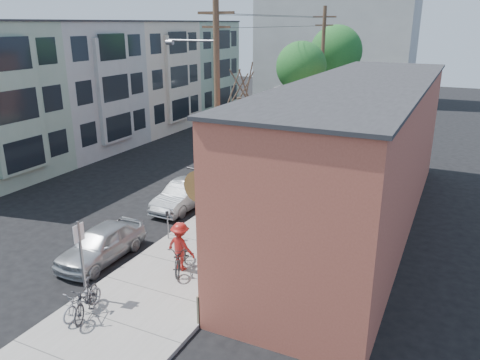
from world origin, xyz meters
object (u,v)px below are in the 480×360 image
at_px(tree_bare, 239,149).
at_px(cyclist, 181,246).
at_px(parked_bike_b, 83,301).
at_px(car_2, 231,165).
at_px(car_4, 294,129).
at_px(bus, 295,101).
at_px(parked_bike_a, 86,299).
at_px(patio_chair_b, 232,262).
at_px(tree_leafy_mid, 301,67).
at_px(patron_grey, 215,247).
at_px(parking_meter_near, 167,220).
at_px(car_3, 268,146).
at_px(tree_leafy_far, 336,52).
at_px(car_0, 101,243).
at_px(patio_chair_a, 231,259).
at_px(sign_post, 81,253).
at_px(utility_pole_near, 216,102).
at_px(car_1, 184,195).
at_px(parking_meter_far, 257,163).
at_px(patron_green, 220,244).

relative_size(tree_bare, cyclist, 2.81).
xyz_separation_m(parked_bike_b, car_2, (-2.10, 14.68, 0.20)).
xyz_separation_m(car_4, bus, (-2.72, 8.14, 0.82)).
relative_size(cyclist, parked_bike_a, 0.99).
xyz_separation_m(patio_chair_b, cyclist, (-1.84, -0.59, 0.50)).
distance_m(tree_leafy_mid, parked_bike_b, 21.82).
bearing_deg(tree_leafy_mid, patron_grey, -81.38).
height_order(parking_meter_near, cyclist, cyclist).
xyz_separation_m(parked_bike_a, car_3, (-2.25, 20.42, -0.03)).
bearing_deg(tree_leafy_far, car_0, -94.27).
height_order(patio_chair_a, car_3, car_3).
bearing_deg(cyclist, parking_meter_near, -37.72).
distance_m(patio_chair_b, car_3, 16.90).
height_order(patio_chair_a, cyclist, cyclist).
bearing_deg(sign_post, utility_pole_near, 89.75).
bearing_deg(parking_meter_near, parked_bike_b, -83.54).
xyz_separation_m(tree_bare, car_1, (-2.00, -2.28, -2.10)).
distance_m(parking_meter_near, cyclist, 2.77).
bearing_deg(patio_chair_b, parking_meter_far, 112.91).
relative_size(cyclist, car_2, 0.34).
bearing_deg(tree_leafy_far, parking_meter_far, -92.11).
relative_size(patio_chair_b, car_0, 0.21).
height_order(tree_leafy_far, car_0, tree_leafy_far).
relative_size(patio_chair_a, patron_grey, 0.45).
bearing_deg(cyclist, patron_grey, -150.57).
bearing_deg(patio_chair_b, tree_bare, 117.57).
relative_size(car_1, car_4, 0.83).
height_order(parking_meter_far, utility_pole_near, utility_pole_near).
relative_size(sign_post, cyclist, 1.49).
bearing_deg(car_1, parked_bike_b, -76.11).
distance_m(sign_post, parking_meter_near, 5.11).
bearing_deg(patron_green, car_4, 172.44).
distance_m(tree_bare, car_3, 9.28).
bearing_deg(sign_post, parking_meter_far, 90.40).
relative_size(parking_meter_far, car_4, 0.25).
height_order(parking_meter_far, parked_bike_b, parking_meter_far).
bearing_deg(parked_bike_b, car_2, 95.58).
bearing_deg(bus, cyclist, -76.68).
xyz_separation_m(tree_bare, bus, (-4.72, 22.45, -1.14)).
height_order(parked_bike_b, car_0, car_0).
bearing_deg(cyclist, bus, -70.42).
height_order(patron_grey, patron_green, patron_grey).
relative_size(tree_leafy_mid, car_4, 1.53).
height_order(tree_leafy_far, car_3, tree_leafy_far).
relative_size(sign_post, patron_grey, 1.44).
bearing_deg(parked_bike_a, tree_leafy_far, 68.85).
distance_m(parking_meter_near, car_3, 14.76).
height_order(patio_chair_b, patron_green, patron_green).
xyz_separation_m(sign_post, car_4, (-1.55, 25.21, -1.00)).
xyz_separation_m(parking_meter_far, patio_chair_a, (3.62, -10.64, -0.39)).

